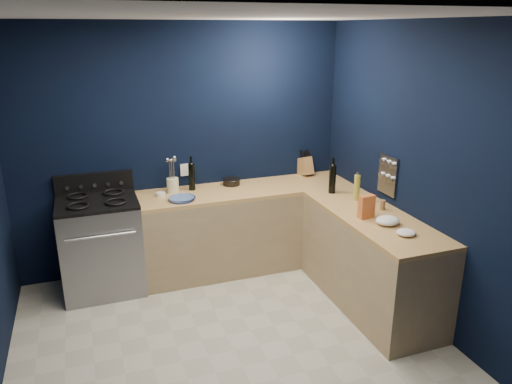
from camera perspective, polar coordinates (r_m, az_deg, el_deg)
name	(u,v)px	position (r m, az deg, el deg)	size (l,w,h in m)	color
floor	(234,351)	(4.27, -2.56, -17.95)	(3.50, 3.50, 0.02)	#AEAA97
ceiling	(228,14)	(3.44, -3.22, 19.89)	(3.50, 3.50, 0.02)	silver
wall_back	(183,149)	(5.29, -8.44, 4.91)	(3.50, 0.02, 2.60)	black
wall_right	(428,179)	(4.46, 19.35, 1.48)	(0.02, 3.50, 2.60)	black
wall_front	(354,334)	(2.19, 11.23, -15.87)	(3.50, 0.02, 2.60)	black
cab_back	(247,229)	(5.41, -1.06, -4.30)	(2.30, 0.63, 0.86)	#9D8660
top_back	(247,190)	(5.25, -1.08, 0.24)	(2.30, 0.63, 0.04)	olive
cab_right	(370,262)	(4.80, 13.06, -7.90)	(0.63, 1.67, 0.86)	#9D8660
top_right	(374,217)	(4.62, 13.46, -2.89)	(0.63, 1.67, 0.04)	olive
gas_range	(102,247)	(5.14, -17.46, -6.08)	(0.76, 0.66, 0.92)	gray
oven_door	(104,261)	(4.86, -17.25, -7.66)	(0.59, 0.02, 0.42)	black
cooktop	(97,202)	(4.97, -17.99, -1.09)	(0.76, 0.66, 0.03)	black
backguard	(94,183)	(5.23, -18.24, 1.04)	(0.76, 0.06, 0.20)	black
spice_panel	(388,175)	(4.89, 15.02, 1.91)	(0.02, 0.28, 0.38)	gray
wall_outlet	(185,170)	(5.32, -8.28, 2.56)	(0.09, 0.02, 0.13)	white
plate_stack	(181,199)	(4.93, -8.63, -0.77)	(0.25, 0.25, 0.03)	#405795
ramekin	(161,194)	(5.09, -10.98, -0.25)	(0.09, 0.09, 0.04)	white
utensil_crock	(173,185)	(5.16, -9.62, 0.77)	(0.12, 0.12, 0.15)	#EFEDBD
wine_bottle_back	(192,177)	(5.20, -7.45, 1.74)	(0.07, 0.07, 0.28)	black
lemon_basket	(231,182)	(5.35, -2.86, 1.20)	(0.19, 0.19, 0.07)	black
knife_block	(305,166)	(5.73, 5.67, 2.99)	(0.11, 0.19, 0.20)	olive
wine_bottle_right	(332,179)	(5.11, 8.84, 1.45)	(0.07, 0.07, 0.29)	black
oil_bottle	(357,188)	(4.94, 11.61, 0.50)	(0.06, 0.06, 0.26)	#A19D36
spice_jar_near	(366,201)	(4.82, 12.64, -1.07)	(0.04, 0.04, 0.10)	olive
spice_jar_far	(383,205)	(4.76, 14.46, -1.45)	(0.05, 0.05, 0.09)	olive
crouton_bag	(366,207)	(4.50, 12.68, -1.68)	(0.14, 0.07, 0.21)	#B41D2E
towel_front	(388,221)	(4.42, 15.01, -3.22)	(0.21, 0.18, 0.07)	white
towel_end	(406,233)	(4.24, 17.01, -4.52)	(0.16, 0.15, 0.05)	white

